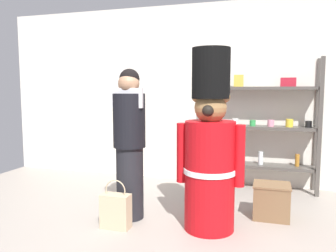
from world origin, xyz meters
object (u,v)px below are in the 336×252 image
at_px(merchandise_shelf, 262,125).
at_px(person_shopper, 129,141).
at_px(shopping_bag, 116,210).
at_px(teddy_bear_guard, 210,152).
at_px(display_crate, 271,201).

xyz_separation_m(merchandise_shelf, person_shopper, (-1.30, -1.51, -0.07)).
xyz_separation_m(merchandise_shelf, shopping_bag, (-1.33, -1.80, -0.71)).
xyz_separation_m(teddy_bear_guard, person_shopper, (-0.86, 0.04, 0.06)).
bearing_deg(person_shopper, teddy_bear_guard, -2.96).
height_order(shopping_bag, display_crate, shopping_bag).
bearing_deg(person_shopper, merchandise_shelf, 49.20).
distance_m(teddy_bear_guard, shopping_bag, 1.09).
bearing_deg(person_shopper, display_crate, 16.49).
distance_m(merchandise_shelf, shopping_bag, 2.35).
bearing_deg(merchandise_shelf, shopping_bag, -126.47).
xyz_separation_m(person_shopper, shopping_bag, (-0.03, -0.29, -0.65)).
bearing_deg(teddy_bear_guard, merchandise_shelf, 73.99).
bearing_deg(display_crate, merchandise_shelf, 97.38).
height_order(person_shopper, shopping_bag, person_shopper).
relative_size(teddy_bear_guard, display_crate, 4.58).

